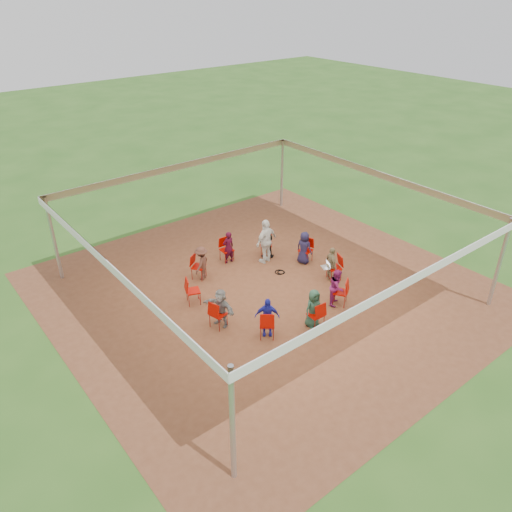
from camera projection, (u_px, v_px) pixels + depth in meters
ground at (266, 290)px, 16.48m from camera, size 80.00×80.00×0.00m
dirt_patch at (266, 290)px, 16.48m from camera, size 13.00×13.00×0.00m
tent at (267, 226)px, 15.33m from camera, size 10.33×10.33×3.00m
chair_0 at (334, 268)px, 16.89m from camera, size 0.56×0.55×0.90m
chair_1 at (306, 250)px, 17.96m from camera, size 0.53×0.52×0.90m
chair_2 at (266, 244)px, 18.38m from camera, size 0.60×0.61×0.90m
chair_3 at (227, 250)px, 17.99m from camera, size 0.44×0.46×0.90m
chair_4 at (199, 267)px, 16.94m from camera, size 0.59×0.60×0.90m
chair_5 at (193, 291)px, 15.64m from camera, size 0.56×0.55×0.90m
chair_6 at (218, 314)px, 14.57m from camera, size 0.53×0.52×0.90m
chair_7 at (267, 324)px, 14.15m from camera, size 0.60×0.61×0.90m
chair_8 at (316, 315)px, 14.54m from camera, size 0.44×0.46×0.90m
chair_9 at (340, 292)px, 15.59m from camera, size 0.59×0.60×0.90m
person_seated_0 at (331, 264)px, 16.78m from camera, size 0.60×0.80×1.21m
person_seated_1 at (304, 248)px, 17.80m from camera, size 0.47×0.66×1.21m
person_seated_2 at (266, 242)px, 18.20m from camera, size 0.67×0.64×1.21m
person_seated_3 at (228, 247)px, 17.83m from camera, size 0.46×0.32×1.21m
person_seated_4 at (202, 263)px, 16.83m from camera, size 0.87×0.75×1.21m
person_seated_5 at (221, 308)px, 14.57m from camera, size 0.69×1.20×1.21m
person_seated_6 at (267, 317)px, 14.18m from camera, size 0.78×0.73×1.21m
person_seated_7 at (313, 308)px, 14.54m from camera, size 0.61×0.36×1.21m
person_seated_8 at (337, 287)px, 15.54m from camera, size 0.68×0.61×1.21m
standing_person at (266, 241)px, 17.75m from camera, size 1.05×0.66×1.67m
cable_coil at (280, 272)px, 17.46m from camera, size 0.42×0.42×0.03m
laptop at (327, 266)px, 16.76m from camera, size 0.36×0.40×0.23m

